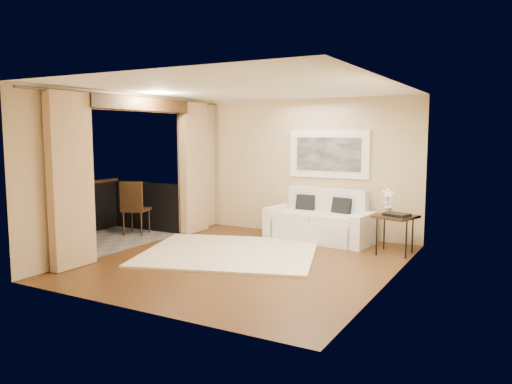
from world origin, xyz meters
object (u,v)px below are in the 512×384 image
Objects in this scene: balcony_chair_near at (45,215)px; ice_bucket at (64,202)px; balcony_chair_far at (134,204)px; bistro_table at (66,213)px; orchid at (388,200)px; sofa at (321,222)px; side_table at (395,219)px.

ice_bucket is (0.05, 0.38, 0.18)m from balcony_chair_near.
balcony_chair_far is at bearing 66.51° from ice_bucket.
ice_bucket reaches higher than bistro_table.
orchid is 0.40× the size of balcony_chair_far.
orchid reaches higher than balcony_chair_far.
bistro_table is 1.36m from balcony_chair_far.
balcony_chair_near is at bearing -97.58° from ice_bucket.
orchid is 0.42× the size of balcony_chair_near.
sofa is at bearing 169.19° from orchid.
orchid reaches higher than ice_bucket.
balcony_chair_far reaches higher than balcony_chair_near.
balcony_chair_near is at bearing 52.46° from balcony_chair_far.
balcony_chair_near is (-4.00, -2.99, 0.26)m from sofa.
bistro_table is 0.66× the size of balcony_chair_near.
sofa reaches higher than ice_bucket.
orchid is 5.77m from ice_bucket.
ice_bucket is at bearing 148.10° from bistro_table.
sofa is 4.75m from ice_bucket.
side_table is 0.73× the size of balcony_chair_near.
orchid is 4.88m from balcony_chair_far.
bistro_table is at bearing 60.25° from balcony_chair_near.
balcony_chair_near reaches higher than bistro_table.
sofa is 1.45m from orchid.
balcony_chair_far reaches higher than sofa.
balcony_chair_far is (-3.42, -1.38, 0.29)m from sofa.
side_table is (1.50, -0.43, 0.26)m from sofa.
balcony_chair_near is 5.15× the size of ice_bucket.
ice_bucket is at bearing -156.01° from orchid.
balcony_chair_far is at bearing -152.05° from sofa.
side_table is 1.11× the size of bistro_table.
sofa is at bearing 33.38° from ice_bucket.
orchid is 2.18× the size of ice_bucket.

